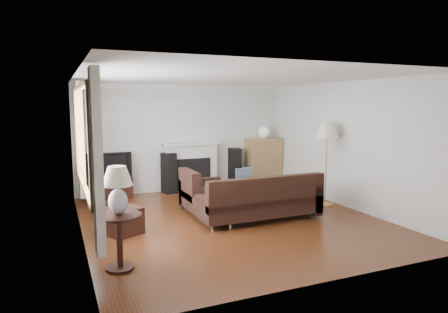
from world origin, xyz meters
name	(u,v)px	position (x,y,z in m)	size (l,w,h in m)	color
room	(231,150)	(0.00, 0.00, 1.25)	(5.10, 5.60, 2.54)	#512612
window	(83,138)	(-2.45, -0.20, 1.55)	(0.12, 2.74, 1.54)	#926136
curtain_near	(97,162)	(-2.40, -1.72, 1.40)	(0.10, 0.35, 2.10)	beige
curtain_far	(80,140)	(-2.40, 1.32, 1.40)	(0.10, 0.35, 2.10)	beige
fireplace	(191,166)	(0.15, 2.64, 0.57)	(1.40, 0.26, 1.15)	white
tv_stand	(109,188)	(-1.78, 2.50, 0.24)	(0.95, 0.43, 0.48)	black
television	(109,165)	(-1.78, 2.50, 0.75)	(0.95, 0.12, 0.55)	black
speaker_left	(169,173)	(-0.44, 2.54, 0.47)	(0.26, 0.31, 0.93)	black
speaker_right	(235,168)	(1.25, 2.54, 0.48)	(0.27, 0.32, 0.97)	black
bookshelf	(263,162)	(2.03, 2.51, 0.60)	(0.87, 0.42, 1.20)	#9A7847
globe_lamp	(264,132)	(2.03, 2.51, 1.34)	(0.28, 0.28, 0.28)	white
sectional_sofa	(258,198)	(0.46, -0.18, 0.39)	(2.39, 1.74, 0.77)	black
coffee_table	(224,194)	(0.28, 0.96, 0.23)	(1.20, 0.66, 0.47)	olive
footstool	(123,221)	(-1.90, -0.06, 0.21)	(0.50, 0.50, 0.42)	black
floor_lamp	(326,164)	(2.18, 0.17, 0.85)	(0.44, 0.44, 1.70)	#B2973D
side_table	(120,242)	(-2.15, -1.45, 0.35)	(0.56, 0.56, 0.70)	black
table_lamp	(118,191)	(-2.15, -1.45, 1.00)	(0.37, 0.37, 0.59)	silver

